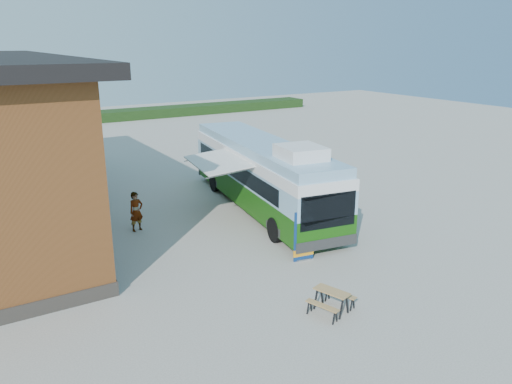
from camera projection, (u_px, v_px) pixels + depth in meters
ground at (280, 254)px, 19.77m from camera, size 100.00×100.00×0.00m
hedge at (148, 113)px, 54.68m from camera, size 40.00×3.00×1.00m
bus at (262, 172)px, 24.58m from camera, size 4.55×13.12×3.95m
awning at (225, 157)px, 23.30m from camera, size 3.19×4.53×0.52m
banner at (304, 241)px, 18.96m from camera, size 0.86×0.26×1.99m
picnic_table at (332, 296)px, 15.42m from camera, size 1.53×1.45×0.71m
person_a at (136, 211)px, 21.96m from camera, size 0.72×0.55×1.78m
person_b at (232, 181)px, 26.37m from camera, size 0.93×1.10×2.01m
slurry_tanker at (44, 154)px, 31.85m from camera, size 2.94×5.05×1.98m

